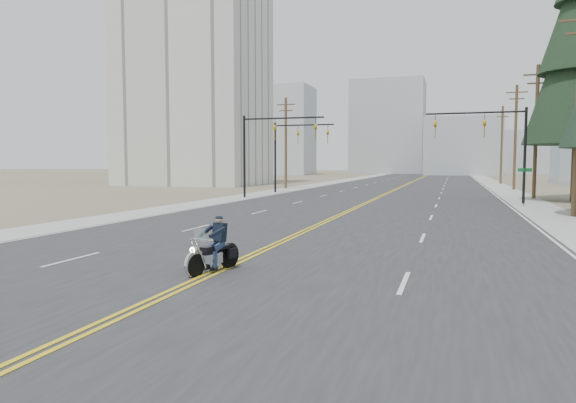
% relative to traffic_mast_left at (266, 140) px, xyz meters
% --- Properties ---
extents(ground_plane, '(400.00, 400.00, 0.00)m').
position_rel_traffic_mast_left_xyz_m(ground_plane, '(8.98, -32.00, -4.94)').
color(ground_plane, '#776D56').
rests_on(ground_plane, ground).
extents(road, '(20.00, 200.00, 0.01)m').
position_rel_traffic_mast_left_xyz_m(road, '(8.98, 38.00, -4.93)').
color(road, '#303033').
rests_on(road, ground).
extents(sidewalk_left, '(3.00, 200.00, 0.01)m').
position_rel_traffic_mast_left_xyz_m(sidewalk_left, '(-2.52, 38.00, -4.93)').
color(sidewalk_left, '#A5A5A0').
rests_on(sidewalk_left, ground).
extents(sidewalk_right, '(3.00, 200.00, 0.01)m').
position_rel_traffic_mast_left_xyz_m(sidewalk_right, '(20.48, 38.00, -4.93)').
color(sidewalk_right, '#A5A5A0').
rests_on(sidewalk_right, ground).
extents(traffic_mast_left, '(7.10, 0.26, 7.00)m').
position_rel_traffic_mast_left_xyz_m(traffic_mast_left, '(0.00, 0.00, 0.00)').
color(traffic_mast_left, black).
rests_on(traffic_mast_left, ground).
extents(traffic_mast_right, '(7.10, 0.26, 7.00)m').
position_rel_traffic_mast_left_xyz_m(traffic_mast_right, '(17.95, 0.00, 0.00)').
color(traffic_mast_right, black).
rests_on(traffic_mast_right, ground).
extents(traffic_mast_far, '(6.10, 0.26, 7.00)m').
position_rel_traffic_mast_left_xyz_m(traffic_mast_far, '(-0.33, 8.00, -0.06)').
color(traffic_mast_far, black).
rests_on(traffic_mast_far, ground).
extents(street_sign, '(0.90, 0.06, 2.62)m').
position_rel_traffic_mast_left_xyz_m(street_sign, '(19.78, -2.00, -3.13)').
color(street_sign, black).
rests_on(street_sign, ground).
extents(utility_pole_c, '(2.20, 0.30, 11.00)m').
position_rel_traffic_mast_left_xyz_m(utility_pole_c, '(21.48, 6.00, 0.79)').
color(utility_pole_c, brown).
rests_on(utility_pole_c, ground).
extents(utility_pole_d, '(2.20, 0.30, 11.50)m').
position_rel_traffic_mast_left_xyz_m(utility_pole_d, '(21.48, 21.00, 1.05)').
color(utility_pole_d, brown).
rests_on(utility_pole_d, ground).
extents(utility_pole_e, '(2.20, 0.30, 11.00)m').
position_rel_traffic_mast_left_xyz_m(utility_pole_e, '(21.48, 38.00, 0.79)').
color(utility_pole_e, brown).
rests_on(utility_pole_e, ground).
extents(utility_pole_left, '(2.20, 0.30, 10.50)m').
position_rel_traffic_mast_left_xyz_m(utility_pole_left, '(-3.52, 16.00, 0.54)').
color(utility_pole_left, brown).
rests_on(utility_pole_left, ground).
extents(apartment_block, '(18.00, 14.00, 30.00)m').
position_rel_traffic_mast_left_xyz_m(apartment_block, '(-19.02, 23.00, 10.06)').
color(apartment_block, silver).
rests_on(apartment_block, ground).
extents(haze_bldg_a, '(14.00, 12.00, 22.00)m').
position_rel_traffic_mast_left_xyz_m(haze_bldg_a, '(-26.02, 83.00, 6.06)').
color(haze_bldg_a, '#B7BCC6').
rests_on(haze_bldg_a, ground).
extents(haze_bldg_b, '(18.00, 14.00, 14.00)m').
position_rel_traffic_mast_left_xyz_m(haze_bldg_b, '(16.98, 93.00, 2.06)').
color(haze_bldg_b, '#ADB2B7').
rests_on(haze_bldg_b, ground).
extents(haze_bldg_d, '(20.00, 15.00, 26.00)m').
position_rel_traffic_mast_left_xyz_m(haze_bldg_d, '(-3.02, 108.00, 8.06)').
color(haze_bldg_d, '#ADB2B7').
rests_on(haze_bldg_d, ground).
extents(haze_bldg_e, '(14.00, 14.00, 12.00)m').
position_rel_traffic_mast_left_xyz_m(haze_bldg_e, '(33.98, 118.00, 1.06)').
color(haze_bldg_e, '#B7BCC6').
rests_on(haze_bldg_e, ground).
extents(haze_bldg_f, '(12.00, 12.00, 16.00)m').
position_rel_traffic_mast_left_xyz_m(haze_bldg_f, '(-41.02, 98.00, 3.06)').
color(haze_bldg_f, '#ADB2B7').
rests_on(haze_bldg_f, ground).
extents(motorcyclist, '(1.32, 2.12, 1.54)m').
position_rel_traffic_mast_left_xyz_m(motorcyclist, '(8.89, -28.27, -4.17)').
color(motorcyclist, black).
rests_on(motorcyclist, ground).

